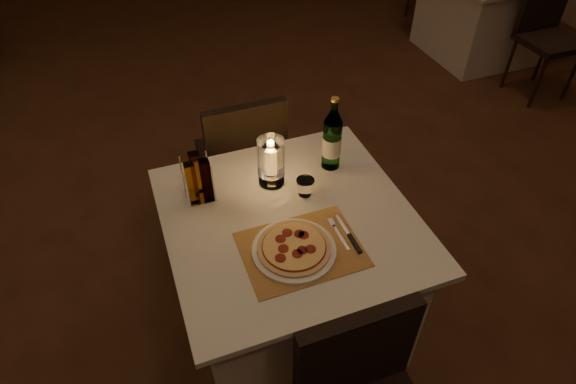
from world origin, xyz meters
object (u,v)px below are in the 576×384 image
object	(u,v)px
plate	(294,250)
neighbor_table_right	(484,14)
pizza	(294,247)
water_bottle	(332,140)
main_table	(290,273)
tumbler	(305,187)
chair_far	(243,153)
hurricane_candle	(271,158)

from	to	relation	value
plate	neighbor_table_right	xyz separation A→B (m)	(2.74, 2.33, -0.38)
pizza	water_bottle	xyz separation A→B (m)	(0.34, 0.42, 0.12)
main_table	plate	xyz separation A→B (m)	(-0.05, -0.18, 0.38)
pizza	tumbler	xyz separation A→B (m)	(0.16, 0.29, 0.01)
pizza	water_bottle	world-z (taller)	water_bottle
pizza	neighbor_table_right	distance (m)	3.62
water_bottle	chair_far	bearing A→B (deg)	121.63
main_table	chair_far	distance (m)	0.74
chair_far	water_bottle	xyz separation A→B (m)	(0.29, -0.47, 0.33)
chair_far	plate	world-z (taller)	chair_far
main_table	tumbler	size ratio (longest dim) A/B	12.89
plate	neighbor_table_right	size ratio (longest dim) A/B	0.32
chair_far	neighbor_table_right	xyz separation A→B (m)	(2.69, 1.44, -0.18)
tumbler	neighbor_table_right	distance (m)	3.32
tumbler	hurricane_candle	distance (m)	0.19
water_bottle	hurricane_candle	world-z (taller)	water_bottle
tumbler	chair_far	bearing A→B (deg)	100.24
pizza	hurricane_candle	distance (m)	0.43
plate	hurricane_candle	world-z (taller)	hurricane_candle
plate	hurricane_candle	size ratio (longest dim) A/B	1.43
main_table	water_bottle	size ratio (longest dim) A/B	2.81
chair_far	tumbler	size ratio (longest dim) A/B	11.60
pizza	neighbor_table_right	world-z (taller)	pizza
chair_far	hurricane_candle	world-z (taller)	hurricane_candle
pizza	neighbor_table_right	bearing A→B (deg)	40.34
main_table	plate	world-z (taller)	plate
pizza	water_bottle	size ratio (longest dim) A/B	0.79
main_table	chair_far	size ratio (longest dim) A/B	1.11
chair_far	neighbor_table_right	world-z (taller)	chair_far
neighbor_table_right	tumbler	bearing A→B (deg)	-141.66
plate	hurricane_candle	distance (m)	0.43
chair_far	plate	distance (m)	0.92
tumbler	hurricane_candle	bearing A→B (deg)	131.44
pizza	tumbler	world-z (taller)	tumbler
main_table	neighbor_table_right	world-z (taller)	same
neighbor_table_right	chair_far	bearing A→B (deg)	-151.94
chair_far	hurricane_candle	bearing A→B (deg)	-89.88
plate	water_bottle	size ratio (longest dim) A/B	0.90
chair_far	hurricane_candle	xyz separation A→B (m)	(0.00, -0.48, 0.32)
plate	pizza	distance (m)	0.02
plate	neighbor_table_right	world-z (taller)	plate
water_bottle	main_table	bearing A→B (deg)	-139.77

